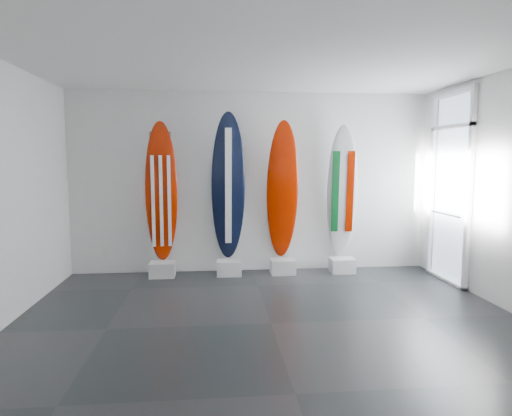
{
  "coord_description": "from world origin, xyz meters",
  "views": [
    {
      "loc": [
        -0.63,
        -4.83,
        1.88
      ],
      "look_at": [
        -0.04,
        1.4,
        1.19
      ],
      "focal_mm": 30.68,
      "sensor_mm": 36.0,
      "label": 1
    }
  ],
  "objects": [
    {
      "name": "wall_outlet",
      "position": [
        -2.45,
        2.48,
        0.35
      ],
      "size": [
        0.09,
        0.02,
        0.13
      ],
      "primitive_type": "cube",
      "color": "silver",
      "rests_on": "wall_back"
    },
    {
      "name": "display_block_navy",
      "position": [
        -0.41,
        2.18,
        0.12
      ],
      "size": [
        0.4,
        0.3,
        0.24
      ],
      "primitive_type": "cube",
      "color": "silver",
      "rests_on": "floor"
    },
    {
      "name": "display_block_usa",
      "position": [
        -1.48,
        2.18,
        0.12
      ],
      "size": [
        0.4,
        0.3,
        0.24
      ],
      "primitive_type": "cube",
      "color": "silver",
      "rests_on": "floor"
    },
    {
      "name": "surfboard_navy",
      "position": [
        -0.41,
        2.28,
        1.44
      ],
      "size": [
        0.56,
        0.37,
        2.41
      ],
      "primitive_type": "ellipsoid",
      "rotation": [
        0.12,
        0.0,
        0.03
      ],
      "color": "black",
      "rests_on": "display_block_navy"
    },
    {
      "name": "glass_door",
      "position": [
        2.97,
        1.55,
        1.43
      ],
      "size": [
        0.12,
        1.16,
        2.85
      ],
      "primitive_type": null,
      "color": "white",
      "rests_on": "floor"
    },
    {
      "name": "floor",
      "position": [
        0.0,
        0.0,
        0.0
      ],
      "size": [
        6.0,
        6.0,
        0.0
      ],
      "primitive_type": "plane",
      "color": "black",
      "rests_on": "ground"
    },
    {
      "name": "surfboard_italy",
      "position": [
        1.49,
        2.28,
        1.35
      ],
      "size": [
        0.54,
        0.38,
        2.22
      ],
      "primitive_type": "ellipsoid",
      "rotation": [
        0.11,
        0.0,
        -0.15
      ],
      "color": "white",
      "rests_on": "display_block_italy"
    },
    {
      "name": "wall_back",
      "position": [
        0.0,
        2.5,
        1.5
      ],
      "size": [
        6.0,
        0.0,
        6.0
      ],
      "primitive_type": "plane",
      "rotation": [
        1.57,
        0.0,
        0.0
      ],
      "color": "white",
      "rests_on": "ground"
    },
    {
      "name": "display_block_italy",
      "position": [
        1.49,
        2.18,
        0.12
      ],
      "size": [
        0.4,
        0.3,
        0.24
      ],
      "primitive_type": "cube",
      "color": "silver",
      "rests_on": "floor"
    },
    {
      "name": "surfboard_swiss",
      "position": [
        0.48,
        2.28,
        1.38
      ],
      "size": [
        0.53,
        0.43,
        2.28
      ],
      "primitive_type": "ellipsoid",
      "rotation": [
        0.14,
        0.0,
        -0.04
      ],
      "color": "#9F1600",
      "rests_on": "display_block_swiss"
    },
    {
      "name": "wall_front",
      "position": [
        0.0,
        -2.5,
        1.5
      ],
      "size": [
        6.0,
        0.0,
        6.0
      ],
      "primitive_type": "plane",
      "rotation": [
        -1.57,
        0.0,
        0.0
      ],
      "color": "white",
      "rests_on": "ground"
    },
    {
      "name": "display_block_swiss",
      "position": [
        0.48,
        2.18,
        0.12
      ],
      "size": [
        0.4,
        0.3,
        0.24
      ],
      "primitive_type": "cube",
      "color": "silver",
      "rests_on": "floor"
    },
    {
      "name": "surfboard_usa",
      "position": [
        -1.48,
        2.28,
        1.36
      ],
      "size": [
        0.53,
        0.25,
        2.25
      ],
      "primitive_type": "ellipsoid",
      "rotation": [
        0.05,
        0.0,
        0.11
      ],
      "color": "#9F1600",
      "rests_on": "display_block_usa"
    },
    {
      "name": "ceiling",
      "position": [
        0.0,
        0.0,
        3.0
      ],
      "size": [
        6.0,
        6.0,
        0.0
      ],
      "primitive_type": "plane",
      "rotation": [
        3.14,
        0.0,
        0.0
      ],
      "color": "white",
      "rests_on": "wall_back"
    }
  ]
}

